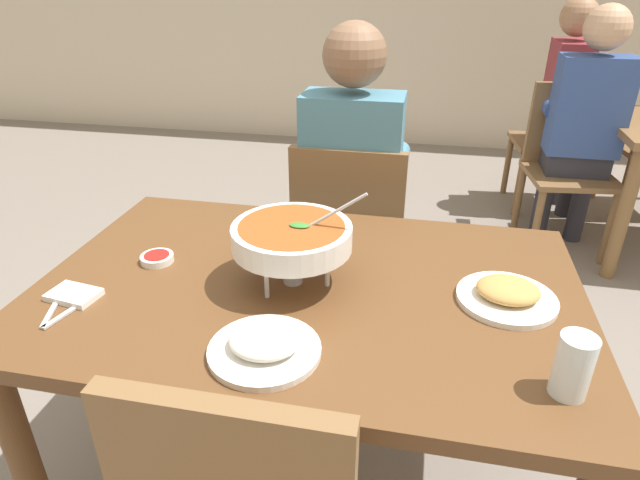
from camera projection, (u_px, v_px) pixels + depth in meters
name	position (u px, v px, depth m)	size (l,w,h in m)	color
ground_plane	(311.00, 480.00, 1.71)	(16.00, 16.00, 0.00)	gray
dining_table_main	(309.00, 316.00, 1.42)	(1.38, 0.90, 0.74)	brown
chair_diner_main	(350.00, 237.00, 2.12)	(0.44, 0.44, 0.90)	brown
diner_main	(353.00, 178.00, 2.04)	(0.40, 0.45, 1.31)	#2D2D38
curry_bowl	(292.00, 238.00, 1.32)	(0.33, 0.30, 0.26)	silver
rice_plate	(264.00, 345.00, 1.12)	(0.24, 0.24, 0.06)	white
appetizer_plate	(507.00, 294.00, 1.29)	(0.24, 0.24, 0.06)	white
sauce_dish	(157.00, 258.00, 1.47)	(0.09, 0.09, 0.02)	white
napkin_folded	(74.00, 295.00, 1.31)	(0.12, 0.08, 0.02)	white
fork_utensil	(54.00, 307.00, 1.27)	(0.01, 0.17, 0.01)	silver
spoon_utensil	(73.00, 309.00, 1.27)	(0.01, 0.17, 0.01)	silver
drink_glass	(572.00, 369.00, 1.00)	(0.07, 0.07, 0.13)	silver
chair_bg_left	(567.00, 157.00, 2.99)	(0.49, 0.49, 0.90)	brown
chair_bg_middle	(566.00, 132.00, 3.44)	(0.48, 0.48, 0.90)	brown
patron_bg_left	(584.00, 118.00, 2.83)	(0.40, 0.45, 1.31)	#2D2D38
patron_bg_middle	(570.00, 96.00, 3.30)	(0.45, 0.40, 1.31)	#2D2D38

